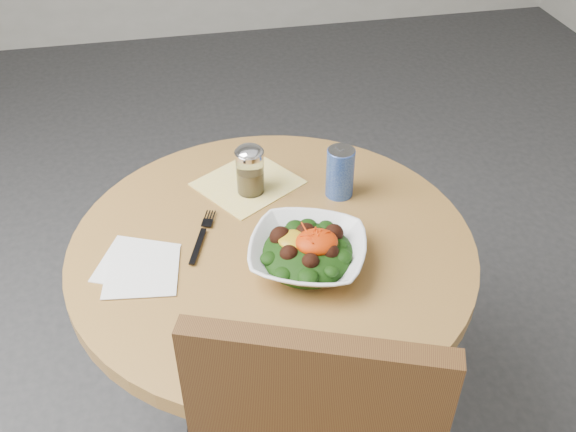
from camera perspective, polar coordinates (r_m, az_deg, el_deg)
name	(u,v)px	position (r m, az deg, el deg)	size (l,w,h in m)	color
table	(273,304)	(1.56, -1.30, -7.79)	(0.90, 0.90, 0.75)	black
cloth_napkin	(248,183)	(1.60, -3.58, 2.93)	(0.22, 0.20, 0.00)	yellow
paper_napkins	(139,267)	(1.39, -13.10, -4.46)	(0.20, 0.22, 0.00)	white
salad_bowl	(308,252)	(1.35, 1.77, -3.23)	(0.32, 0.32, 0.09)	white
fork	(203,235)	(1.44, -7.61, -1.64)	(0.08, 0.18, 0.00)	black
spice_shaker	(250,170)	(1.54, -3.40, 4.08)	(0.07, 0.07, 0.13)	silver
beverage_can	(340,172)	(1.53, 4.65, 3.90)	(0.07, 0.07, 0.13)	navy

